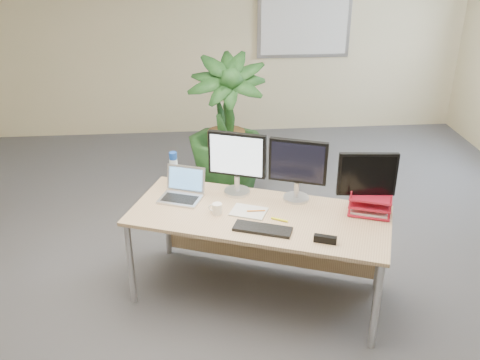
{
  "coord_description": "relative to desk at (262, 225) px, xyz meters",
  "views": [
    {
      "loc": [
        -0.33,
        -3.47,
        2.82
      ],
      "look_at": [
        0.0,
        0.35,
        0.95
      ],
      "focal_mm": 40.0,
      "sensor_mm": 36.0,
      "label": 1
    }
  ],
  "objects": [
    {
      "name": "orange_pen",
      "position": [
        -0.06,
        -0.08,
        0.18
      ],
      "size": [
        0.14,
        0.01,
        0.01
      ],
      "primitive_type": "cylinder",
      "rotation": [
        0.0,
        1.57,
        -0.03
      ],
      "color": "orange",
      "rests_on": "spiral_notebook"
    },
    {
      "name": "spiral_notebook",
      "position": [
        -0.12,
        -0.07,
        0.17
      ],
      "size": [
        0.32,
        0.29,
        0.01
      ],
      "primitive_type": "cube",
      "rotation": [
        0.0,
        0.0,
        -0.4
      ],
      "color": "silver",
      "rests_on": "desk"
    },
    {
      "name": "letter_tray",
      "position": [
        0.82,
        -0.16,
        0.23
      ],
      "size": [
        0.38,
        0.34,
        0.15
      ],
      "color": "#AF152B",
      "rests_on": "desk"
    },
    {
      "name": "stapler",
      "position": [
        0.38,
        -0.55,
        0.19
      ],
      "size": [
        0.17,
        0.1,
        0.05
      ],
      "primitive_type": "cube",
      "rotation": [
        0.0,
        0.0,
        -0.36
      ],
      "color": "black",
      "rests_on": "desk"
    },
    {
      "name": "back_wall",
      "position": [
        -0.17,
        3.78,
        0.75
      ],
      "size": [
        7.0,
        0.04,
        2.7
      ],
      "primitive_type": "cube",
      "color": "beige",
      "rests_on": "floor"
    },
    {
      "name": "water_bottle",
      "position": [
        -0.71,
        0.51,
        0.3
      ],
      "size": [
        0.07,
        0.07,
        0.28
      ],
      "color": "white",
      "rests_on": "desk"
    },
    {
      "name": "floor",
      "position": [
        -0.17,
        -0.22,
        -0.6
      ],
      "size": [
        8.0,
        8.0,
        0.0
      ],
      "primitive_type": "plane",
      "color": "#4B4A50",
      "rests_on": "ground"
    },
    {
      "name": "monitor_dark",
      "position": [
        0.78,
        -0.14,
        0.45
      ],
      "size": [
        0.45,
        0.2,
        0.5
      ],
      "color": "#BCBCC1",
      "rests_on": "desk"
    },
    {
      "name": "monitor_left",
      "position": [
        -0.18,
        0.27,
        0.47
      ],
      "size": [
        0.46,
        0.22,
        0.53
      ],
      "color": "#BCBCC1",
      "rests_on": "desk"
    },
    {
      "name": "desk",
      "position": [
        0.0,
        0.0,
        0.0
      ],
      "size": [
        2.17,
        1.49,
        0.77
      ],
      "color": "tan",
      "rests_on": "floor"
    },
    {
      "name": "whiteboard",
      "position": [
        1.03,
        3.75,
        0.95
      ],
      "size": [
        1.3,
        0.04,
        0.95
      ],
      "color": "#A1A0A5",
      "rests_on": "back_wall"
    },
    {
      "name": "coffee_mug",
      "position": [
        -0.37,
        -0.07,
        0.21
      ],
      "size": [
        0.11,
        0.08,
        0.09
      ],
      "color": "white",
      "rests_on": "desk"
    },
    {
      "name": "yellow_highlighter",
      "position": [
        0.1,
        -0.22,
        0.17
      ],
      "size": [
        0.12,
        0.08,
        0.02
      ],
      "primitive_type": "cylinder",
      "rotation": [
        0.0,
        1.57,
        -0.51
      ],
      "color": "#FFFE1A",
      "rests_on": "desk"
    },
    {
      "name": "monitor_right",
      "position": [
        0.29,
        0.11,
        0.46
      ],
      "size": [
        0.45,
        0.21,
        0.52
      ],
      "color": "#BCBCC1",
      "rests_on": "desk"
    },
    {
      "name": "keyboard",
      "position": [
        -0.04,
        -0.35,
        0.17
      ],
      "size": [
        0.45,
        0.28,
        0.02
      ],
      "primitive_type": "cube",
      "rotation": [
        0.0,
        0.0,
        -0.36
      ],
      "color": "black",
      "rests_on": "desk"
    },
    {
      "name": "laptop",
      "position": [
        -0.63,
        0.23,
        0.22
      ],
      "size": [
        0.41,
        0.38,
        0.24
      ],
      "color": "silver",
      "rests_on": "desk"
    },
    {
      "name": "floor_plant",
      "position": [
        -0.19,
        1.58,
        0.15
      ],
      "size": [
        0.94,
        0.94,
        1.5
      ],
      "primitive_type": "imported",
      "rotation": [
        0.0,
        0.0,
        -0.13
      ],
      "color": "#123315",
      "rests_on": "floor"
    }
  ]
}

